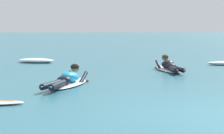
% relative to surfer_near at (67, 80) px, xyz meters
% --- Properties ---
extents(ground_plane, '(120.00, 120.00, 0.00)m').
position_rel_surfer_near_xyz_m(ground_plane, '(2.56, 6.39, -0.14)').
color(ground_plane, '#2D6B7A').
extents(surfer_near, '(1.21, 2.47, 0.54)m').
position_rel_surfer_near_xyz_m(surfer_near, '(0.00, 0.00, 0.00)').
color(surfer_near, white).
rests_on(surfer_near, ground).
extents(surfer_far, '(0.72, 2.54, 0.55)m').
position_rel_surfer_near_xyz_m(surfer_far, '(3.12, 3.25, -0.00)').
color(surfer_far, white).
rests_on(surfer_far, ground).
extents(whitewater_front, '(1.53, 0.97, 0.18)m').
position_rel_surfer_near_xyz_m(whitewater_front, '(-1.44, 6.52, -0.06)').
color(whitewater_front, white).
rests_on(whitewater_front, ground).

